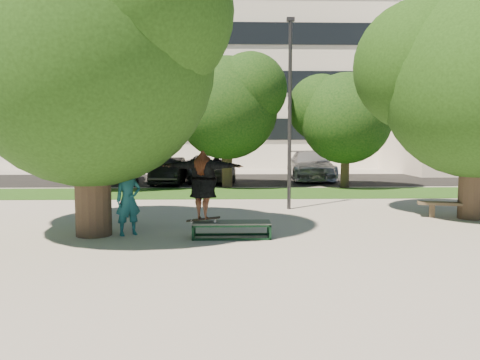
{
  "coord_description": "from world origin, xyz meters",
  "views": [
    {
      "loc": [
        -1.06,
        -10.08,
        2.29
      ],
      "look_at": [
        -0.74,
        0.6,
        1.35
      ],
      "focal_mm": 35.0,
      "sensor_mm": 36.0,
      "label": 1
    }
  ],
  "objects_px": {
    "grind_box": "(231,230)",
    "tree_right": "(473,75)",
    "tree_left": "(86,47)",
    "bystander": "(128,200)",
    "car_dark": "(169,171)",
    "car_silver_b": "(311,165)",
    "bench": "(473,206)",
    "car_grey": "(208,168)",
    "car_silver_a": "(121,166)",
    "lamppost": "(290,112)"
  },
  "relations": [
    {
      "from": "car_grey",
      "to": "car_silver_b",
      "type": "xyz_separation_m",
      "value": [
        5.65,
        0.9,
        0.09
      ]
    },
    {
      "from": "tree_left",
      "to": "car_grey",
      "type": "height_order",
      "value": "tree_left"
    },
    {
      "from": "grind_box",
      "to": "tree_right",
      "type": "bearing_deg",
      "value": 19.9
    },
    {
      "from": "tree_left",
      "to": "lamppost",
      "type": "distance_m",
      "value": 6.7
    },
    {
      "from": "car_silver_a",
      "to": "car_dark",
      "type": "height_order",
      "value": "car_silver_a"
    },
    {
      "from": "car_silver_b",
      "to": "car_silver_a",
      "type": "bearing_deg",
      "value": -176.2
    },
    {
      "from": "car_grey",
      "to": "car_silver_b",
      "type": "height_order",
      "value": "car_silver_b"
    },
    {
      "from": "grind_box",
      "to": "bystander",
      "type": "distance_m",
      "value": 2.56
    },
    {
      "from": "lamppost",
      "to": "car_silver_b",
      "type": "bearing_deg",
      "value": 76.07
    },
    {
      "from": "bystander",
      "to": "bench",
      "type": "distance_m",
      "value": 9.6
    },
    {
      "from": "bystander",
      "to": "car_silver_a",
      "type": "relative_size",
      "value": 0.35
    },
    {
      "from": "car_silver_a",
      "to": "bench",
      "type": "bearing_deg",
      "value": -54.21
    },
    {
      "from": "tree_right",
      "to": "car_grey",
      "type": "distance_m",
      "value": 14.53
    },
    {
      "from": "grind_box",
      "to": "bench",
      "type": "relative_size",
      "value": 0.6
    },
    {
      "from": "car_grey",
      "to": "bench",
      "type": "bearing_deg",
      "value": -63.82
    },
    {
      "from": "bench",
      "to": "car_grey",
      "type": "distance_m",
      "value": 14.3
    },
    {
      "from": "bystander",
      "to": "car_dark",
      "type": "distance_m",
      "value": 12.52
    },
    {
      "from": "tree_left",
      "to": "bystander",
      "type": "height_order",
      "value": "tree_left"
    },
    {
      "from": "bench",
      "to": "car_silver_b",
      "type": "bearing_deg",
      "value": 117.64
    },
    {
      "from": "lamppost",
      "to": "grind_box",
      "type": "distance_m",
      "value": 5.64
    },
    {
      "from": "tree_left",
      "to": "car_silver_b",
      "type": "bearing_deg",
      "value": 61.44
    },
    {
      "from": "lamppost",
      "to": "car_grey",
      "type": "distance_m",
      "value": 10.52
    },
    {
      "from": "lamppost",
      "to": "grind_box",
      "type": "xyz_separation_m",
      "value": [
        -1.93,
        -4.39,
        -2.96
      ]
    },
    {
      "from": "grind_box",
      "to": "car_grey",
      "type": "xyz_separation_m",
      "value": [
        -1.07,
        14.18,
        0.53
      ]
    },
    {
      "from": "tree_left",
      "to": "car_silver_a",
      "type": "xyz_separation_m",
      "value": [
        -2.47,
        14.34,
        -3.6
      ]
    },
    {
      "from": "tree_left",
      "to": "car_grey",
      "type": "bearing_deg",
      "value": 80.49
    },
    {
      "from": "lamppost",
      "to": "car_silver_b",
      "type": "relative_size",
      "value": 1.09
    },
    {
      "from": "tree_right",
      "to": "bystander",
      "type": "xyz_separation_m",
      "value": [
        -9.3,
        -2.09,
        -3.25
      ]
    },
    {
      "from": "grind_box",
      "to": "car_dark",
      "type": "bearing_deg",
      "value": 103.13
    },
    {
      "from": "bench",
      "to": "car_dark",
      "type": "distance_m",
      "value": 14.51
    },
    {
      "from": "car_silver_a",
      "to": "car_dark",
      "type": "distance_m",
      "value": 3.43
    },
    {
      "from": "tree_left",
      "to": "tree_right",
      "type": "height_order",
      "value": "tree_left"
    },
    {
      "from": "tree_right",
      "to": "car_silver_a",
      "type": "bearing_deg",
      "value": 135.77
    },
    {
      "from": "bench",
      "to": "grind_box",
      "type": "bearing_deg",
      "value": -144.29
    },
    {
      "from": "bench",
      "to": "car_silver_b",
      "type": "height_order",
      "value": "car_silver_b"
    },
    {
      "from": "car_dark",
      "to": "grind_box",
      "type": "bearing_deg",
      "value": -75.54
    },
    {
      "from": "lamppost",
      "to": "car_grey",
      "type": "relative_size",
      "value": 1.18
    },
    {
      "from": "car_silver_a",
      "to": "car_silver_b",
      "type": "distance_m",
      "value": 10.42
    },
    {
      "from": "car_grey",
      "to": "grind_box",
      "type": "bearing_deg",
      "value": -93.59
    },
    {
      "from": "tree_right",
      "to": "car_grey",
      "type": "bearing_deg",
      "value": 124.08
    },
    {
      "from": "tree_left",
      "to": "lamppost",
      "type": "relative_size",
      "value": 1.16
    },
    {
      "from": "car_grey",
      "to": "car_dark",
      "type": "bearing_deg",
      "value": -154.36
    },
    {
      "from": "tree_left",
      "to": "car_dark",
      "type": "xyz_separation_m",
      "value": [
        0.35,
        12.41,
        -3.75
      ]
    },
    {
      "from": "car_dark",
      "to": "bystander",
      "type": "bearing_deg",
      "value": -86.09
    },
    {
      "from": "lamppost",
      "to": "car_dark",
      "type": "xyz_separation_m",
      "value": [
        -4.94,
        8.5,
        -2.48
      ]
    },
    {
      "from": "car_silver_b",
      "to": "bench",
      "type": "bearing_deg",
      "value": -77.07
    },
    {
      "from": "car_silver_b",
      "to": "car_grey",
      "type": "bearing_deg",
      "value": -168.56
    },
    {
      "from": "car_dark",
      "to": "car_silver_b",
      "type": "xyz_separation_m",
      "value": [
        7.59,
        2.18,
        0.14
      ]
    },
    {
      "from": "lamppost",
      "to": "car_grey",
      "type": "xyz_separation_m",
      "value": [
        -3.0,
        9.79,
        -2.43
      ]
    },
    {
      "from": "bystander",
      "to": "bench",
      "type": "height_order",
      "value": "bystander"
    }
  ]
}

